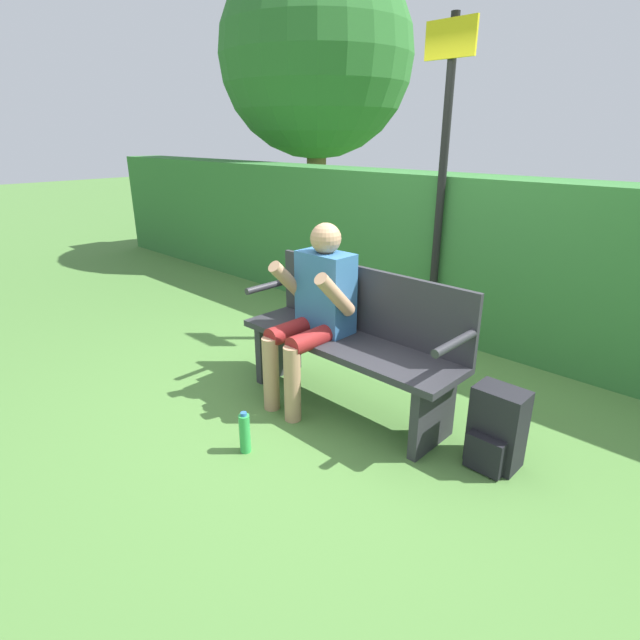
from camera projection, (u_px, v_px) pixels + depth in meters
ground_plane at (345, 405)px, 3.49m from camera, size 40.00×40.00×0.00m
hedge_back at (479, 261)px, 4.45m from camera, size 12.00×0.54×1.45m
park_bench at (353, 339)px, 3.37m from camera, size 1.62×0.46×0.95m
person_seated at (315, 306)px, 3.36m from camera, size 0.52×0.59×1.24m
backpack at (496, 430)px, 2.81m from camera, size 0.28×0.26×0.47m
water_bottle at (245, 433)px, 2.95m from camera, size 0.07×0.07×0.27m
signpost at (443, 167)px, 4.11m from camera, size 0.43×0.09×2.65m
tree at (316, 58)px, 7.01m from camera, size 2.74×2.74×4.16m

